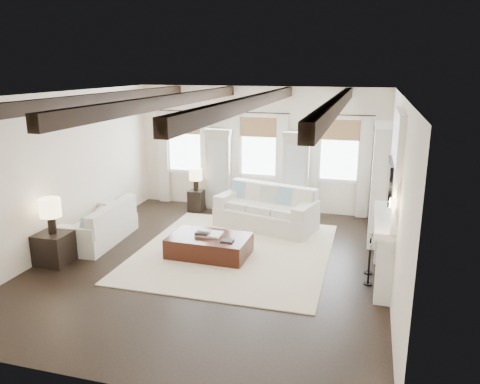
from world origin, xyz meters
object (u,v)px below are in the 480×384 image
(sofa_back, at_px, (267,211))
(side_table_back, at_px, (196,201))
(sofa_left, at_px, (102,227))
(ottoman, at_px, (209,246))
(side_table_front, at_px, (55,248))

(sofa_back, distance_m, side_table_back, 2.19)
(sofa_left, distance_m, side_table_back, 2.89)
(sofa_left, xyz_separation_m, side_table_back, (1.18, 2.63, -0.06))
(ottoman, distance_m, side_table_back, 3.06)
(sofa_back, height_order, ottoman, sofa_back)
(ottoman, height_order, side_table_front, side_table_front)
(side_table_back, bearing_deg, sofa_left, -114.06)
(sofa_left, distance_m, ottoman, 2.51)
(side_table_front, relative_size, side_table_back, 1.09)
(ottoman, bearing_deg, sofa_left, 178.86)
(sofa_back, relative_size, side_table_back, 4.46)
(side_table_front, bearing_deg, sofa_back, 42.15)
(ottoman, bearing_deg, sofa_back, 71.52)
(sofa_back, distance_m, side_table_front, 4.70)
(side_table_front, xyz_separation_m, side_table_back, (1.42, 3.89, -0.03))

